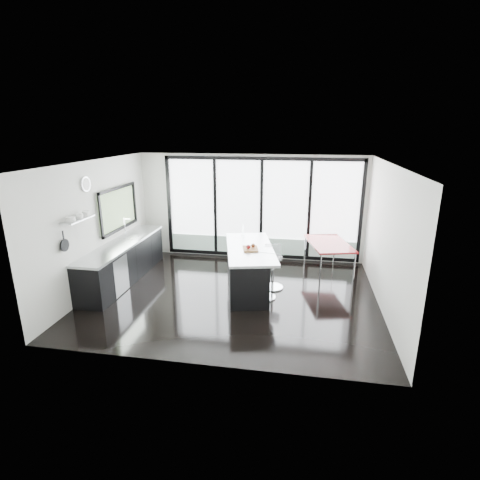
% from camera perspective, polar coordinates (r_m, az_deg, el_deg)
% --- Properties ---
extents(floor, '(6.00, 5.00, 0.00)m').
position_cam_1_polar(floor, '(8.11, -1.07, -8.37)').
color(floor, black).
rests_on(floor, ground).
extents(ceiling, '(6.00, 5.00, 0.00)m').
position_cam_1_polar(ceiling, '(7.38, -1.19, 11.74)').
color(ceiling, white).
rests_on(ceiling, wall_back).
extents(wall_back, '(6.00, 0.09, 2.80)m').
position_cam_1_polar(wall_back, '(9.98, 3.11, 4.14)').
color(wall_back, silver).
rests_on(wall_back, ground).
extents(wall_front, '(6.00, 0.00, 2.80)m').
position_cam_1_polar(wall_front, '(5.32, -6.28, -5.91)').
color(wall_front, silver).
rests_on(wall_front, ground).
extents(wall_left, '(0.26, 5.00, 2.80)m').
position_cam_1_polar(wall_left, '(8.87, -20.03, 3.48)').
color(wall_left, silver).
rests_on(wall_left, ground).
extents(wall_right, '(0.00, 5.00, 2.80)m').
position_cam_1_polar(wall_right, '(7.66, 21.48, 0.08)').
color(wall_right, silver).
rests_on(wall_right, ground).
extents(counter_cabinets, '(0.69, 3.24, 1.36)m').
position_cam_1_polar(counter_cabinets, '(9.13, -17.32, -3.09)').
color(counter_cabinets, black).
rests_on(counter_cabinets, floor).
extents(island, '(1.48, 2.48, 1.23)m').
position_cam_1_polar(island, '(8.30, 0.97, -4.17)').
color(island, black).
rests_on(island, floor).
extents(bar_stool_near, '(0.54, 0.54, 0.73)m').
position_cam_1_polar(bar_stool_near, '(7.86, 3.80, -6.35)').
color(bar_stool_near, silver).
rests_on(bar_stool_near, floor).
extents(bar_stool_far, '(0.53, 0.53, 0.76)m').
position_cam_1_polar(bar_stool_far, '(8.34, 5.00, -4.88)').
color(bar_stool_far, silver).
rests_on(bar_stool_far, floor).
extents(red_table, '(1.22, 1.69, 0.82)m').
position_cam_1_polar(red_table, '(9.28, 13.23, -2.81)').
color(red_table, maroon).
rests_on(red_table, floor).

